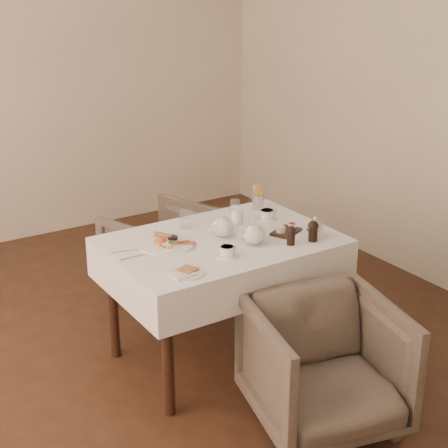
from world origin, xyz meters
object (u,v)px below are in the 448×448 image
at_px(table, 221,258).
at_px(armchair_far, 165,253).
at_px(armchair_near, 325,365).
at_px(breakfast_plate, 166,244).
at_px(teapot_centre, 223,226).

height_order(table, armchair_far, table).
bearing_deg(armchair_near, breakfast_plate, 127.63).
bearing_deg(breakfast_plate, teapot_centre, -18.21).
height_order(armchair_near, teapot_centre, teapot_centre).
distance_m(table, teapot_centre, 0.19).
bearing_deg(armchair_far, armchair_near, 69.50).
xyz_separation_m(armchair_far, teapot_centre, (-0.09, -0.89, 0.51)).
bearing_deg(breakfast_plate, armchair_far, 55.73).
bearing_deg(table, breakfast_plate, 163.99).
height_order(armchair_far, teapot_centre, teapot_centre).
relative_size(armchair_near, armchair_far, 1.05).
height_order(breakfast_plate, teapot_centre, teapot_centre).
height_order(table, armchair_near, table).
distance_m(breakfast_plate, teapot_centre, 0.34).
height_order(armchair_near, armchair_far, armchair_near).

